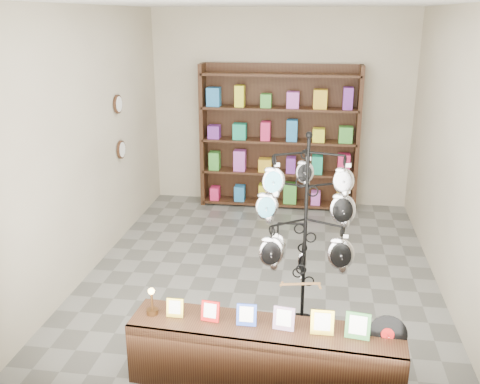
{
  "coord_description": "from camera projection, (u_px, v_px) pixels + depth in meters",
  "views": [
    {
      "loc": [
        0.58,
        -5.75,
        2.89
      ],
      "look_at": [
        -0.12,
        -1.0,
        1.29
      ],
      "focal_mm": 40.0,
      "sensor_mm": 36.0,
      "label": 1
    }
  ],
  "objects": [
    {
      "name": "display_tree",
      "position": [
        306.0,
        220.0,
        4.86
      ],
      "size": [
        0.99,
        0.89,
        1.93
      ],
      "rotation": [
        0.0,
        0.0,
        0.11
      ],
      "color": "black",
      "rests_on": "ground"
    },
    {
      "name": "back_shelving",
      "position": [
        279.0,
        142.0,
        8.22
      ],
      "size": [
        2.42,
        0.36,
        2.2
      ],
      "color": "black",
      "rests_on": "ground"
    },
    {
      "name": "ground",
      "position": [
        262.0,
        269.0,
        6.39
      ],
      "size": [
        5.0,
        5.0,
        0.0
      ],
      "primitive_type": "plane",
      "color": "slate",
      "rests_on": "ground"
    },
    {
      "name": "wall_clocks",
      "position": [
        120.0,
        127.0,
        6.94
      ],
      "size": [
        0.03,
        0.24,
        0.84
      ],
      "color": "black",
      "rests_on": "ground"
    },
    {
      "name": "room_envelope",
      "position": [
        264.0,
        115.0,
        5.81
      ],
      "size": [
        5.0,
        5.0,
        5.0
      ],
      "color": "beige",
      "rests_on": "ground"
    },
    {
      "name": "front_shelf",
      "position": [
        264.0,
        355.0,
        4.32
      ],
      "size": [
        2.21,
        0.59,
        0.77
      ],
      "rotation": [
        0.0,
        0.0,
        -0.06
      ],
      "color": "black",
      "rests_on": "ground"
    }
  ]
}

